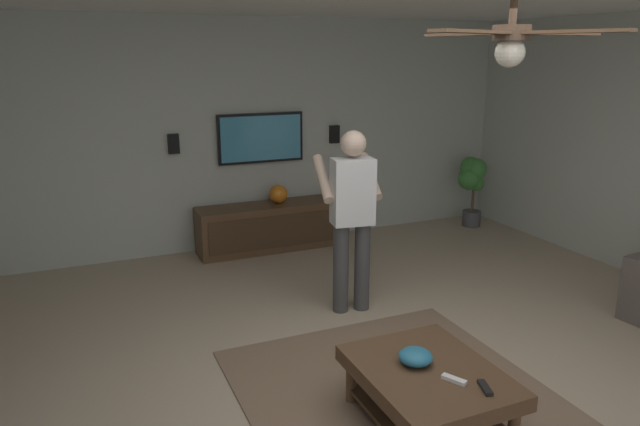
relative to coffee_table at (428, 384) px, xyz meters
The scene contains 15 objects.
ground_plane 0.39m from the coffee_table, ahead, with size 8.86×8.86×0.00m, color tan.
wall_back_tv 4.13m from the coffee_table, ahead, with size 0.10×7.24×2.68m, color #B2B7AD.
area_rug 0.35m from the coffee_table, ahead, with size 2.48×2.03×0.01m, color #7A604C.
coffee_table is the anchor object (origin of this frame).
media_console 3.67m from the coffee_table, ahead, with size 0.45×1.70×0.55m.
tv 4.03m from the coffee_table, ahead, with size 0.05×1.04×0.58m.
person_standing 1.90m from the coffee_table, 10.88° to the right, with size 0.59×0.60×1.64m.
potted_plant_tall 4.59m from the coffee_table, 40.63° to the right, with size 0.36×0.39×0.95m.
bowl 0.18m from the coffee_table, 26.69° to the left, with size 0.21×0.21×0.10m, color teal.
remote_white 0.22m from the coffee_table, 162.66° to the right, with size 0.15×0.04×0.02m, color white.
remote_black 0.38m from the coffee_table, 152.36° to the right, with size 0.15×0.04×0.02m, color black.
vase_round 3.71m from the coffee_table, ahead, with size 0.22×0.22×0.22m, color orange.
wall_speaker_left 4.20m from the coffee_table, 16.59° to the right, with size 0.06×0.12×0.22m, color black.
wall_speaker_right 4.12m from the coffee_table, 11.65° to the left, with size 0.06×0.12×0.22m, color black.
ceiling_fan 2.08m from the coffee_table, 107.48° to the right, with size 1.18×1.20×0.46m.
Camera 1 is at (-2.92, 1.85, 2.28)m, focal length 32.83 mm.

